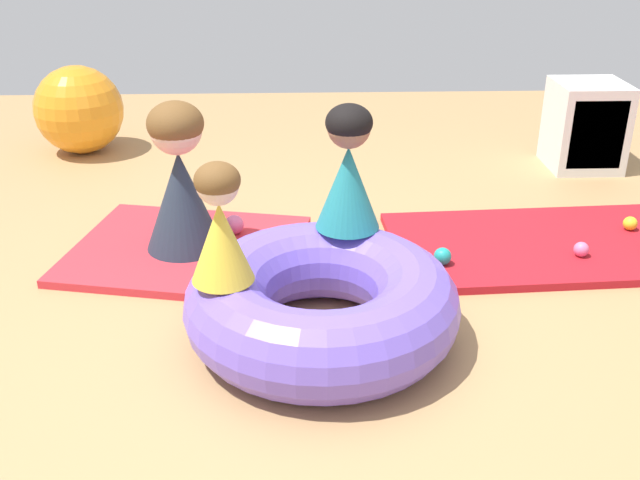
# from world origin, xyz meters

# --- Properties ---
(ground_plane) EXTENTS (8.00, 8.00, 0.00)m
(ground_plane) POSITION_xyz_m (0.00, 0.00, 0.00)
(ground_plane) COLOR tan
(gym_mat_center_rear) EXTENTS (1.93, 0.97, 0.04)m
(gym_mat_center_rear) POSITION_xyz_m (1.42, 0.74, 0.02)
(gym_mat_center_rear) COLOR #B21923
(gym_mat_center_rear) RESTS_ON ground
(gym_mat_near_right) EXTENTS (1.27, 1.14, 0.04)m
(gym_mat_near_right) POSITION_xyz_m (-0.57, 0.74, 0.02)
(gym_mat_near_right) COLOR red
(gym_mat_near_right) RESTS_ON ground
(inflatable_cushion) EXTENTS (1.10, 1.10, 0.34)m
(inflatable_cushion) POSITION_xyz_m (0.09, -0.07, 0.17)
(inflatable_cushion) COLOR #7056D1
(inflatable_cushion) RESTS_ON ground
(child_in_teal) EXTENTS (0.30, 0.30, 0.54)m
(child_in_teal) POSITION_xyz_m (0.21, 0.30, 0.60)
(child_in_teal) COLOR teal
(child_in_teal) RESTS_ON inflatable_cushion
(child_in_yellow) EXTENTS (0.31, 0.31, 0.46)m
(child_in_yellow) POSITION_xyz_m (-0.29, -0.17, 0.56)
(child_in_yellow) COLOR yellow
(child_in_yellow) RESTS_ON inflatable_cushion
(adult_seated) EXTENTS (0.50, 0.50, 0.74)m
(adult_seated) POSITION_xyz_m (-0.57, 0.74, 0.40)
(adult_seated) COLOR #232D3D
(adult_seated) RESTS_ON gym_mat_near_right
(play_ball_pink) EXTENTS (0.07, 0.07, 0.07)m
(play_ball_pink) POSITION_xyz_m (1.38, 0.56, 0.08)
(play_ball_pink) COLOR pink
(play_ball_pink) RESTS_ON gym_mat_center_rear
(play_ball_yellow) EXTENTS (0.07, 0.07, 0.07)m
(play_ball_yellow) POSITION_xyz_m (1.74, 0.86, 0.08)
(play_ball_yellow) COLOR yellow
(play_ball_yellow) RESTS_ON gym_mat_center_rear
(play_ball_teal) EXTENTS (0.08, 0.08, 0.08)m
(play_ball_teal) POSITION_xyz_m (0.68, 0.50, 0.08)
(play_ball_teal) COLOR teal
(play_ball_teal) RESTS_ON gym_mat_center_rear
(play_ball_red) EXTENTS (0.09, 0.09, 0.09)m
(play_ball_red) POSITION_xyz_m (-0.19, 0.49, 0.08)
(play_ball_red) COLOR red
(play_ball_red) RESTS_ON gym_mat_near_right
(play_ball_pink_second) EXTENTS (0.10, 0.10, 0.10)m
(play_ball_pink_second) POSITION_xyz_m (-0.33, 0.89, 0.09)
(play_ball_pink_second) COLOR pink
(play_ball_pink_second) RESTS_ON gym_mat_near_right
(exercise_ball_large) EXTENTS (0.60, 0.60, 0.60)m
(exercise_ball_large) POSITION_xyz_m (-1.49, 2.39, 0.30)
(exercise_ball_large) COLOR orange
(exercise_ball_large) RESTS_ON ground
(storage_cube) EXTENTS (0.44, 0.44, 0.56)m
(storage_cube) POSITION_xyz_m (1.87, 1.94, 0.28)
(storage_cube) COLOR silver
(storage_cube) RESTS_ON ground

